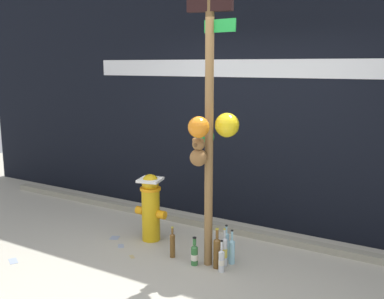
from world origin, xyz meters
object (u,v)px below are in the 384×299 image
Objects in this scene: bottle_0 at (221,260)px; bottle_6 at (172,244)px; memorial_post at (210,108)px; bottle_1 at (226,245)px; bottle_3 at (232,251)px; bottle_4 at (194,254)px; bottle_2 at (224,251)px; fire_hydrant at (151,206)px; bottle_5 at (217,252)px.

bottle_6 is at bearing 176.58° from bottle_0.
memorial_post reaches higher than bottle_1.
bottle_3 is 0.39m from bottle_4.
memorial_post is 8.71× the size of bottle_0.
bottle_1 is 0.17m from bottle_2.
bottle_2 is 0.10m from bottle_3.
bottle_2 is 1.09× the size of bottle_3.
bottle_4 is (-0.22, -0.30, -0.04)m from bottle_1.
bottle_1 reaches higher than bottle_3.
bottle_1 is 1.10× the size of bottle_6.
bottle_4 is (0.79, -0.33, -0.31)m from fire_hydrant.
bottle_2 is 1.33× the size of bottle_4.
memorial_post reaches higher than bottle_2.
bottle_5 is 0.53m from bottle_6.
bottle_2 is at bearing 26.86° from bottle_4.
bottle_2 is 0.31m from bottle_4.
bottle_6 is (-0.61, 0.04, 0.02)m from bottle_0.
bottle_2 is 0.10m from bottle_5.
bottle_0 is at bearing -3.42° from bottle_6.
bottle_5 reaches higher than bottle_2.
bottle_2 reaches higher than bottle_4.
bottle_0 is 0.14m from bottle_2.
bottle_5 is (-0.09, -0.17, 0.03)m from bottle_3.
bottle_5 is 1.23× the size of bottle_6.
bottle_5 is (0.23, 0.06, 0.06)m from bottle_4.
bottle_2 is 1.17× the size of bottle_6.
bottle_6 is at bearing -178.51° from bottle_5.
bottle_6 is at bearing -174.54° from memorial_post.
bottle_2 is (0.06, -0.16, -0.00)m from bottle_1.
fire_hydrant is at bearing 165.06° from memorial_post.
bottle_1 is (-0.09, 0.29, 0.04)m from bottle_0.
memorial_post is 1.53m from bottle_4.
bottle_2 is at bearing 20.75° from memorial_post.
memorial_post is 6.79× the size of bottle_5.
bottle_2 reaches higher than bottle_0.
fire_hydrant is 2.10× the size of bottle_1.
memorial_post is at bearing -143.06° from bottle_3.
bottle_4 is 0.71× the size of bottle_5.
bottle_4 is 0.88× the size of bottle_6.
fire_hydrant is at bearing 174.92° from bottle_3.
bottle_6 is (-0.52, -0.26, -0.01)m from bottle_1.
bottle_3 is (1.11, -0.10, -0.28)m from fire_hydrant.
bottle_4 is at bearing -144.44° from bottle_3.
bottle_4 is (-0.28, -0.14, -0.04)m from bottle_2.
fire_hydrant reaches higher than bottle_3.
bottle_5 reaches higher than bottle_6.
fire_hydrant is 1.09m from bottle_5.
bottle_5 is (1.02, -0.27, -0.25)m from fire_hydrant.
bottle_3 is at bearing -35.35° from bottle_1.
memorial_post is 1.54m from fire_hydrant.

